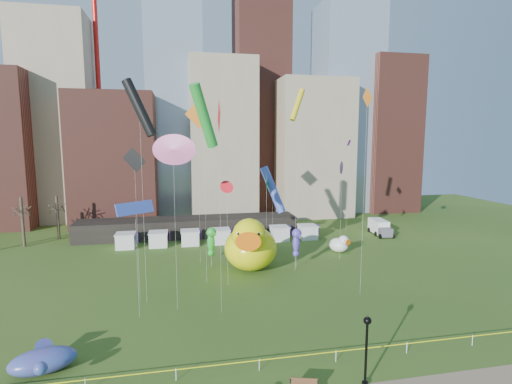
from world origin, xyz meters
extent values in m
plane|color=#2F5119|center=(0.00, 0.00, 0.00)|extent=(160.00, 160.00, 0.00)
cube|color=gray|center=(-30.00, 62.00, 21.00)|extent=(14.00, 12.00, 42.00)
cube|color=brown|center=(-18.00, 56.00, 13.00)|extent=(16.00, 14.00, 26.00)
cube|color=#8C9EB2|center=(-6.00, 64.00, 27.50)|extent=(12.00, 12.00, 55.00)
cube|color=gray|center=(4.00, 60.00, 17.00)|extent=(14.00, 14.00, 34.00)
cube|color=brown|center=(14.00, 66.00, 34.00)|extent=(12.00, 12.00, 68.00)
cube|color=gray|center=(24.00, 58.00, 15.00)|extent=(16.00, 14.00, 30.00)
cube|color=#8C9EB2|center=(34.00, 62.00, 24.00)|extent=(14.00, 12.00, 48.00)
cube|color=brown|center=(44.00, 60.00, 18.00)|extent=(12.00, 12.00, 36.00)
cylinder|color=red|center=(-22.00, 64.00, 38.00)|extent=(1.00, 1.00, 76.00)
cylinder|color=red|center=(30.00, 64.00, 38.00)|extent=(1.00, 1.00, 76.00)
cube|color=black|center=(-4.00, 42.00, 1.60)|extent=(38.00, 6.00, 3.20)
cube|color=white|center=(-14.00, 36.00, 1.10)|extent=(2.80, 2.80, 2.20)
cube|color=red|center=(-12.20, 36.00, 1.60)|extent=(0.08, 1.40, 1.60)
cube|color=white|center=(-9.00, 36.00, 1.10)|extent=(2.80, 2.80, 2.20)
cube|color=red|center=(-7.20, 36.00, 1.60)|extent=(0.08, 1.40, 1.60)
cube|color=white|center=(-4.00, 36.00, 1.10)|extent=(2.80, 2.80, 2.20)
cube|color=red|center=(-2.20, 36.00, 1.60)|extent=(0.08, 1.40, 1.60)
cube|color=white|center=(1.00, 36.00, 1.10)|extent=(2.80, 2.80, 2.20)
cube|color=red|center=(2.80, 36.00, 1.60)|extent=(0.08, 1.40, 1.60)
cube|color=white|center=(6.00, 36.00, 1.10)|extent=(2.80, 2.80, 2.20)
cube|color=red|center=(7.80, 36.00, 1.60)|extent=(0.08, 1.40, 1.60)
cube|color=white|center=(11.00, 36.00, 1.10)|extent=(2.80, 2.80, 2.20)
cube|color=red|center=(12.80, 36.00, 1.60)|extent=(0.08, 1.40, 1.60)
cube|color=white|center=(16.00, 36.00, 1.10)|extent=(2.80, 2.80, 2.20)
cube|color=red|center=(17.80, 36.00, 1.60)|extent=(0.08, 1.40, 1.60)
cylinder|color=#382B21|center=(-30.00, 40.00, 4.00)|extent=(0.44, 0.44, 8.00)
cylinder|color=#382B21|center=(-26.00, 44.00, 3.75)|extent=(0.44, 0.44, 7.50)
cylinder|color=white|center=(-6.00, 0.00, 0.45)|extent=(0.06, 0.06, 0.90)
cylinder|color=white|center=(0.00, 0.00, 0.45)|extent=(0.06, 0.06, 0.90)
cylinder|color=white|center=(6.00, 0.00, 0.45)|extent=(0.06, 0.06, 0.90)
cylinder|color=white|center=(12.00, 0.00, 0.45)|extent=(0.06, 0.06, 0.90)
cylinder|color=white|center=(18.00, 0.00, 0.45)|extent=(0.06, 0.06, 0.90)
cube|color=#FAFF0D|center=(0.00, 0.00, 0.80)|extent=(50.00, 0.02, 0.07)
ellipsoid|color=#F3ED0C|center=(3.48, 22.40, 2.85)|extent=(8.60, 9.48, 5.69)
ellipsoid|color=#F3ED0C|center=(4.22, 25.46, 2.70)|extent=(2.18, 1.87, 2.31)
sphere|color=#F3ED0C|center=(2.88, 19.93, 5.14)|extent=(5.17, 5.17, 4.28)
cone|color=orange|center=(2.45, 18.16, 4.99)|extent=(2.74, 2.43, 2.35)
sphere|color=white|center=(1.46, 19.06, 5.71)|extent=(0.77, 0.77, 0.77)
sphere|color=white|center=(3.75, 18.51, 5.71)|extent=(0.77, 0.77, 0.77)
sphere|color=black|center=(1.38, 18.71, 5.71)|extent=(0.39, 0.39, 0.39)
sphere|color=black|center=(3.66, 18.15, 5.71)|extent=(0.39, 0.39, 0.39)
ellipsoid|color=white|center=(17.99, 27.43, 1.07)|extent=(3.62, 3.84, 2.14)
ellipsoid|color=white|center=(17.50, 28.51, 1.01)|extent=(0.88, 0.80, 0.87)
sphere|color=white|center=(18.39, 26.56, 1.93)|extent=(2.13, 2.13, 1.61)
cone|color=orange|center=(18.68, 25.94, 1.88)|extent=(1.11, 1.03, 0.89)
sphere|color=white|center=(18.17, 25.97, 2.15)|extent=(0.29, 0.29, 0.29)
sphere|color=white|center=(18.98, 26.34, 2.15)|extent=(0.29, 0.29, 0.29)
sphere|color=black|center=(18.23, 25.85, 2.15)|extent=(0.14, 0.14, 0.14)
sphere|color=black|center=(19.04, 26.22, 2.15)|extent=(0.14, 0.14, 0.14)
cylinder|color=silver|center=(-1.53, 24.23, 1.70)|extent=(0.03, 0.03, 3.39)
ellipsoid|color=green|center=(-1.53, 24.23, 3.39)|extent=(1.24, 1.13, 2.56)
sphere|color=green|center=(-1.53, 24.08, 4.77)|extent=(1.69, 1.69, 1.31)
cone|color=green|center=(-1.53, 23.49, 4.70)|extent=(0.72, 0.93, 0.46)
sphere|color=green|center=(-1.53, 24.28, 1.92)|extent=(0.91, 0.91, 0.91)
cylinder|color=silver|center=(9.43, 21.49, 1.72)|extent=(0.03, 0.03, 3.43)
ellipsoid|color=#533FBE|center=(9.43, 21.49, 3.43)|extent=(1.01, 0.84, 2.48)
sphere|color=#533FBE|center=(9.43, 21.34, 4.76)|extent=(1.32, 1.32, 1.27)
cone|color=#533FBE|center=(9.43, 20.77, 4.70)|extent=(0.48, 0.81, 0.44)
sphere|color=#533FBE|center=(9.43, 21.54, 2.00)|extent=(0.89, 0.89, 0.89)
ellipsoid|color=#55338D|center=(-15.51, 2.87, 0.88)|extent=(5.07, 3.58, 1.76)
cone|color=#55338D|center=(-16.15, 5.25, 1.15)|extent=(1.56, 1.68, 1.23)
sphere|color=#55338D|center=(-14.91, 0.66, 1.59)|extent=(0.88, 0.88, 0.88)
cube|color=#542E1C|center=(2.46, -2.96, 0.74)|extent=(1.83, 0.64, 0.47)
cylinder|color=black|center=(6.78, -3.20, 0.16)|extent=(0.42, 0.42, 0.29)
cylinder|color=black|center=(6.78, -3.20, 2.32)|extent=(0.17, 0.17, 4.61)
sphere|color=black|center=(6.78, -3.20, 4.77)|extent=(0.54, 0.54, 0.54)
cone|color=black|center=(6.78, -3.20, 5.06)|extent=(0.19, 0.19, 0.24)
cube|color=white|center=(29.76, 36.85, 1.44)|extent=(2.71, 4.85, 2.32)
cube|color=#595960|center=(29.44, 33.90, 0.97)|extent=(2.30, 1.89, 1.48)
cylinder|color=black|center=(28.43, 35.31, 0.42)|extent=(0.32, 0.86, 0.84)
cylinder|color=black|center=(30.73, 35.07, 0.42)|extent=(0.32, 0.86, 0.84)
cylinder|color=black|center=(28.76, 38.45, 0.42)|extent=(0.32, 0.86, 0.84)
cylinder|color=black|center=(31.07, 38.21, 0.42)|extent=(0.32, 0.86, 0.84)
cylinder|color=silver|center=(-1.68, 10.30, 9.51)|extent=(0.02, 0.02, 19.03)
cube|color=red|center=(-1.68, 10.30, 19.03)|extent=(0.08, 2.97, 2.97)
cylinder|color=silver|center=(16.67, 23.95, 6.54)|extent=(0.02, 0.02, 13.08)
cone|color=pink|center=(16.67, 23.95, 13.08)|extent=(1.17, 1.60, 1.77)
cylinder|color=silver|center=(-9.10, 14.02, 9.99)|extent=(0.02, 0.02, 19.97)
cylinder|color=black|center=(-9.10, 14.02, 19.97)|extent=(3.49, 2.08, 5.72)
cylinder|color=silver|center=(7.06, 28.78, 5.34)|extent=(0.02, 0.02, 10.68)
cube|color=green|center=(7.06, 28.78, 10.68)|extent=(0.83, 3.00, 3.10)
cylinder|color=silver|center=(-9.53, 10.79, 5.30)|extent=(0.02, 0.02, 10.60)
cube|color=blue|center=(-9.53, 10.79, 10.60)|extent=(3.31, 2.65, 1.14)
cylinder|color=silver|center=(13.75, 11.65, 10.60)|extent=(0.02, 0.02, 21.21)
cube|color=orange|center=(13.75, 11.65, 21.21)|extent=(0.04, 2.09, 2.09)
cylinder|color=silver|center=(19.80, 28.95, 8.24)|extent=(0.02, 0.02, 16.48)
cube|color=purple|center=(19.80, 28.95, 16.48)|extent=(1.76, 2.53, 0.84)
cylinder|color=silver|center=(-0.16, 17.24, 5.80)|extent=(0.02, 0.02, 11.60)
cone|color=red|center=(-0.16, 17.24, 11.60)|extent=(1.02, 1.22, 1.42)
cylinder|color=silver|center=(-5.94, 11.67, 7.97)|extent=(0.02, 0.02, 15.95)
cone|color=pink|center=(-5.94, 11.67, 15.95)|extent=(2.86, 1.48, 2.95)
cylinder|color=silver|center=(-9.82, 14.49, 7.44)|extent=(0.02, 0.02, 14.88)
cube|color=black|center=(-9.82, 14.49, 14.88)|extent=(2.33, 1.06, 2.54)
cylinder|color=silver|center=(-2.56, 18.48, 9.77)|extent=(0.02, 0.02, 19.53)
cylinder|color=green|center=(-2.56, 18.48, 19.53)|extent=(3.77, 3.95, 7.21)
cylinder|color=silver|center=(9.02, 20.56, 10.58)|extent=(0.02, 0.02, 21.16)
cylinder|color=yellow|center=(9.02, 20.56, 21.16)|extent=(2.40, 1.81, 4.05)
cylinder|color=silver|center=(8.33, 30.14, 4.72)|extent=(0.02, 0.02, 9.44)
cylinder|color=blue|center=(8.33, 30.14, 9.44)|extent=(4.02, 3.63, 7.16)
cylinder|color=silver|center=(-2.90, 26.13, 10.01)|extent=(0.02, 0.02, 20.01)
cube|color=orange|center=(-2.90, 26.13, 20.01)|extent=(3.29, 0.65, 3.34)
camera|label=1|loc=(-5.37, -25.77, 16.80)|focal=27.00mm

